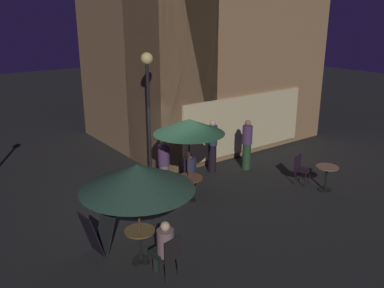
{
  "coord_description": "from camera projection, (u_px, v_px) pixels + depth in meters",
  "views": [
    {
      "loc": [
        -5.49,
        -9.27,
        5.16
      ],
      "look_at": [
        0.72,
        -0.83,
        1.77
      ],
      "focal_mm": 38.02,
      "sensor_mm": 36.0,
      "label": 1
    }
  ],
  "objects": [
    {
      "name": "ground_plane",
      "position": [
        155.0,
        200.0,
        11.78
      ],
      "size": [
        60.0,
        60.0,
        0.0
      ],
      "primitive_type": "plane",
      "color": "black"
    },
    {
      "name": "patio_umbrella_1",
      "position": [
        137.0,
        177.0,
        8.22
      ],
      "size": [
        2.38,
        2.38,
        2.27
      ],
      "color": "black",
      "rests_on": "ground"
    },
    {
      "name": "patron_standing_4",
      "position": [
        212.0,
        146.0,
        13.58
      ],
      "size": [
        0.33,
        0.33,
        1.81
      ],
      "rotation": [
        0.0,
        0.0,
        3.74
      ],
      "color": "black",
      "rests_on": "ground"
    },
    {
      "name": "cafe_table_0",
      "position": [
        189.0,
        183.0,
        11.57
      ],
      "size": [
        0.78,
        0.78,
        0.72
      ],
      "color": "black",
      "rests_on": "ground"
    },
    {
      "name": "patron_standing_2",
      "position": [
        164.0,
        166.0,
        11.87
      ],
      "size": [
        0.34,
        0.34,
        1.75
      ],
      "rotation": [
        0.0,
        0.0,
        5.24
      ],
      "color": "slate",
      "rests_on": "ground"
    },
    {
      "name": "cafe_table_1",
      "position": [
        140.0,
        240.0,
        8.67
      ],
      "size": [
        0.65,
        0.65,
        0.78
      ],
      "color": "black",
      "rests_on": "ground"
    },
    {
      "name": "patron_seated_1",
      "position": [
        164.0,
        245.0,
        8.17
      ],
      "size": [
        0.42,
        0.54,
        1.25
      ],
      "rotation": [
        0.0,
        0.0,
        1.79
      ],
      "color": "black",
      "rests_on": "ground"
    },
    {
      "name": "cafe_building",
      "position": [
        193.0,
        28.0,
        15.14
      ],
      "size": [
        8.1,
        6.59,
        9.27
      ],
      "color": "#9E754C",
      "rests_on": "ground"
    },
    {
      "name": "menu_sandwich_board",
      "position": [
        98.0,
        232.0,
        9.03
      ],
      "size": [
        0.74,
        0.62,
        1.02
      ],
      "rotation": [
        0.0,
        0.0,
        0.11
      ],
      "color": "black",
      "rests_on": "ground"
    },
    {
      "name": "street_lamp_near_corner",
      "position": [
        148.0,
        91.0,
        11.8
      ],
      "size": [
        0.35,
        0.35,
        4.1
      ],
      "color": "black",
      "rests_on": "ground"
    },
    {
      "name": "cafe_chair_1",
      "position": [
        169.0,
        254.0,
        8.12
      ],
      "size": [
        0.52,
        0.52,
        0.94
      ],
      "rotation": [
        0.0,
        0.0,
        1.79
      ],
      "color": "black",
      "rests_on": "ground"
    },
    {
      "name": "cafe_table_2",
      "position": [
        327.0,
        174.0,
        12.23
      ],
      "size": [
        0.67,
        0.67,
        0.78
      ],
      "color": "black",
      "rests_on": "ground"
    },
    {
      "name": "patron_seated_0",
      "position": [
        190.0,
        169.0,
        12.2
      ],
      "size": [
        0.53,
        0.55,
        1.23
      ],
      "rotation": [
        0.0,
        0.0,
        -2.22
      ],
      "color": "black",
      "rests_on": "ground"
    },
    {
      "name": "cafe_chair_0",
      "position": [
        190.0,
        171.0,
        12.38
      ],
      "size": [
        0.56,
        0.56,
        0.94
      ],
      "rotation": [
        0.0,
        0.0,
        -2.22
      ],
      "color": "black",
      "rests_on": "ground"
    },
    {
      "name": "cafe_chair_2",
      "position": [
        300.0,
        167.0,
        12.72
      ],
      "size": [
        0.53,
        0.53,
        0.93
      ],
      "rotation": [
        0.0,
        0.0,
        -1.3
      ],
      "color": "black",
      "rests_on": "ground"
    },
    {
      "name": "patio_umbrella_0",
      "position": [
        189.0,
        127.0,
        11.06
      ],
      "size": [
        1.98,
        1.98,
        2.42
      ],
      "color": "black",
      "rests_on": "ground"
    },
    {
      "name": "patron_standing_3",
      "position": [
        247.0,
        145.0,
        13.84
      ],
      "size": [
        0.34,
        0.34,
        1.75
      ],
      "rotation": [
        0.0,
        0.0,
        5.8
      ],
      "color": "#274829",
      "rests_on": "ground"
    }
  ]
}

